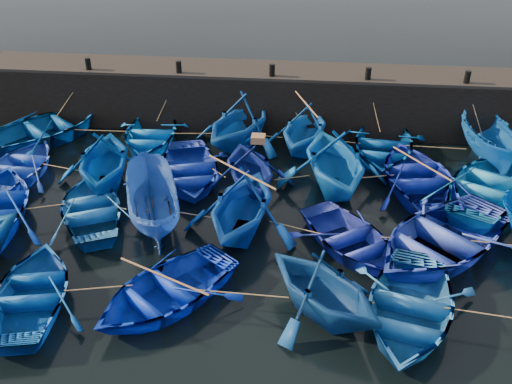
# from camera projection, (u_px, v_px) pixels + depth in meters

# --- Properties ---
(ground) EXTENTS (120.00, 120.00, 0.00)m
(ground) POSITION_uv_depth(u_px,v_px,m) (245.00, 266.00, 17.23)
(ground) COLOR black
(ground) RESTS_ON ground
(quay_wall) EXTENTS (26.00, 2.50, 2.50)m
(quay_wall) POSITION_uv_depth(u_px,v_px,m) (273.00, 99.00, 25.55)
(quay_wall) COLOR black
(quay_wall) RESTS_ON ground
(quay_top) EXTENTS (26.00, 2.50, 0.12)m
(quay_top) POSITION_uv_depth(u_px,v_px,m) (274.00, 70.00, 24.88)
(quay_top) COLOR black
(quay_top) RESTS_ON quay_wall
(bollard_0) EXTENTS (0.24, 0.24, 0.50)m
(bollard_0) POSITION_uv_depth(u_px,v_px,m) (88.00, 64.00, 24.68)
(bollard_0) COLOR black
(bollard_0) RESTS_ON quay_top
(bollard_1) EXTENTS (0.24, 0.24, 0.50)m
(bollard_1) POSITION_uv_depth(u_px,v_px,m) (179.00, 67.00, 24.31)
(bollard_1) COLOR black
(bollard_1) RESTS_ON quay_top
(bollard_2) EXTENTS (0.24, 0.24, 0.50)m
(bollard_2) POSITION_uv_depth(u_px,v_px,m) (272.00, 70.00, 23.95)
(bollard_2) COLOR black
(bollard_2) RESTS_ON quay_top
(bollard_3) EXTENTS (0.24, 0.24, 0.50)m
(bollard_3) POSITION_uv_depth(u_px,v_px,m) (368.00, 74.00, 23.59)
(bollard_3) COLOR black
(bollard_3) RESTS_ON quay_top
(bollard_4) EXTENTS (0.24, 0.24, 0.50)m
(bollard_4) POSITION_uv_depth(u_px,v_px,m) (467.00, 77.00, 23.23)
(bollard_4) COLOR black
(bollard_4) RESTS_ON quay_top
(boat_0) EXTENTS (6.50, 6.70, 1.13)m
(boat_0) POSITION_uv_depth(u_px,v_px,m) (45.00, 128.00, 24.46)
(boat_0) COLOR navy
(boat_0) RESTS_ON ground
(boat_1) EXTENTS (3.70, 4.89, 0.96)m
(boat_1) POSITION_uv_depth(u_px,v_px,m) (150.00, 134.00, 24.16)
(boat_1) COLOR blue
(boat_1) RESTS_ON ground
(boat_2) EXTENTS (5.27, 5.60, 2.34)m
(boat_2) POSITION_uv_depth(u_px,v_px,m) (239.00, 121.00, 23.63)
(boat_2) COLOR #0B458E
(boat_2) RESTS_ON ground
(boat_3) EXTENTS (4.24, 4.64, 2.08)m
(boat_3) POSITION_uv_depth(u_px,v_px,m) (305.00, 128.00, 23.36)
(boat_3) COLOR blue
(boat_3) RESTS_ON ground
(boat_4) EXTENTS (4.13, 5.38, 1.04)m
(boat_4) POSITION_uv_depth(u_px,v_px,m) (383.00, 145.00, 23.15)
(boat_4) COLOR navy
(boat_4) RESTS_ON ground
(boat_5) EXTENTS (2.29, 4.78, 1.78)m
(boat_5) POSITION_uv_depth(u_px,v_px,m) (491.00, 142.00, 22.52)
(boat_5) COLOR #0A4EA4
(boat_5) RESTS_ON ground
(boat_6) EXTENTS (3.22, 4.41, 0.89)m
(boat_6) POSITION_uv_depth(u_px,v_px,m) (21.00, 165.00, 21.81)
(boat_6) COLOR blue
(boat_6) RESTS_ON ground
(boat_7) EXTENTS (4.56, 5.02, 2.28)m
(boat_7) POSITION_uv_depth(u_px,v_px,m) (104.00, 158.00, 20.79)
(boat_7) COLOR #01469D
(boat_7) RESTS_ON ground
(boat_8) EXTENTS (4.43, 5.33, 0.96)m
(boat_8) POSITION_uv_depth(u_px,v_px,m) (189.00, 169.00, 21.46)
(boat_8) COLOR navy
(boat_8) RESTS_ON ground
(boat_9) EXTENTS (4.38, 4.72, 2.04)m
(boat_9) POSITION_uv_depth(u_px,v_px,m) (250.00, 167.00, 20.47)
(boat_9) COLOR navy
(boat_9) RESTS_ON ground
(boat_10) EXTENTS (5.12, 5.63, 2.54)m
(boat_10) POSITION_uv_depth(u_px,v_px,m) (335.00, 159.00, 20.46)
(boat_10) COLOR blue
(boat_10) RESTS_ON ground
(boat_11) EXTENTS (4.45, 5.65, 1.06)m
(boat_11) POSITION_uv_depth(u_px,v_px,m) (419.00, 177.00, 20.87)
(boat_11) COLOR navy
(boat_11) RESTS_ON ground
(boat_12) EXTENTS (5.86, 6.51, 1.11)m
(boat_12) POSITION_uv_depth(u_px,v_px,m) (490.00, 186.00, 20.24)
(boat_12) COLOR blue
(boat_12) RESTS_ON ground
(boat_14) EXTENTS (4.56, 5.14, 0.88)m
(boat_14) POSITION_uv_depth(u_px,v_px,m) (92.00, 208.00, 19.19)
(boat_14) COLOR blue
(boat_14) RESTS_ON ground
(boat_15) EXTENTS (3.09, 4.75, 1.72)m
(boat_15) POSITION_uv_depth(u_px,v_px,m) (152.00, 203.00, 18.69)
(boat_15) COLOR #1E4BA4
(boat_15) RESTS_ON ground
(boat_16) EXTENTS (4.40, 4.89, 2.29)m
(boat_16) POSITION_uv_depth(u_px,v_px,m) (242.00, 204.00, 18.09)
(boat_16) COLOR #063A94
(boat_16) RESTS_ON ground
(boat_17) EXTENTS (4.81, 5.11, 0.86)m
(boat_17) POSITION_uv_depth(u_px,v_px,m) (351.00, 239.00, 17.68)
(boat_17) COLOR #1A2BA5
(boat_17) RESTS_ON ground
(boat_18) EXTENTS (6.86, 6.91, 1.18)m
(boat_18) POSITION_uv_depth(u_px,v_px,m) (441.00, 238.00, 17.46)
(boat_18) COLOR blue
(boat_18) RESTS_ON ground
(boat_21) EXTENTS (3.88, 4.79, 0.88)m
(boat_21) POSITION_uv_depth(u_px,v_px,m) (33.00, 292.00, 15.55)
(boat_21) COLOR #043F90
(boat_21) RESTS_ON ground
(boat_22) EXTENTS (5.27, 5.47, 0.92)m
(boat_22) POSITION_uv_depth(u_px,v_px,m) (165.00, 290.00, 15.57)
(boat_22) COLOR #0525C2
(boat_22) RESTS_ON ground
(boat_23) EXTENTS (5.00, 4.98, 2.00)m
(boat_23) POSITION_uv_depth(u_px,v_px,m) (324.00, 287.00, 14.86)
(boat_23) COLOR navy
(boat_23) RESTS_ON ground
(boat_24) EXTENTS (4.41, 5.40, 0.98)m
(boat_24) POSITION_uv_depth(u_px,v_px,m) (409.00, 307.00, 14.95)
(boat_24) COLOR blue
(boat_24) RESTS_ON ground
(wooden_crate) EXTENTS (0.48, 0.44, 0.25)m
(wooden_crate) POSITION_uv_depth(u_px,v_px,m) (258.00, 139.00, 19.86)
(wooden_crate) COLOR brown
(wooden_crate) RESTS_ON boat_9
(mooring_ropes) EXTENTS (18.57, 11.83, 2.10)m
(mooring_ropes) POSITION_uv_depth(u_px,v_px,m) (256.00, 163.00, 21.05)
(mooring_ropes) COLOR tan
(mooring_ropes) RESTS_ON ground
(loose_oars) EXTENTS (10.03, 11.92, 1.42)m
(loose_oars) POSITION_uv_depth(u_px,v_px,m) (293.00, 170.00, 19.05)
(loose_oars) COLOR #99724C
(loose_oars) RESTS_ON ground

